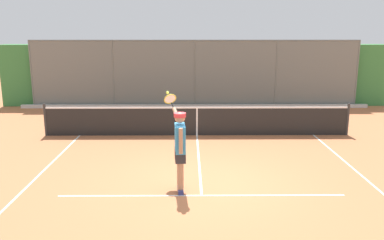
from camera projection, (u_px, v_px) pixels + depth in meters
name	position (u px, v px, depth m)	size (l,w,h in m)	color
ground_plane	(201.00, 185.00, 8.98)	(60.00, 60.00, 0.00)	#B76B42
court_line_markings	(202.00, 202.00, 8.11)	(7.83, 8.98, 0.01)	white
fence_backdrop	(195.00, 75.00, 18.34)	(17.51, 1.37, 2.99)	slate
tennis_net	(197.00, 121.00, 13.10)	(10.06, 0.09, 1.07)	#2D2D2D
tennis_player	(180.00, 145.00, 8.46)	(0.55, 1.41, 2.03)	navy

